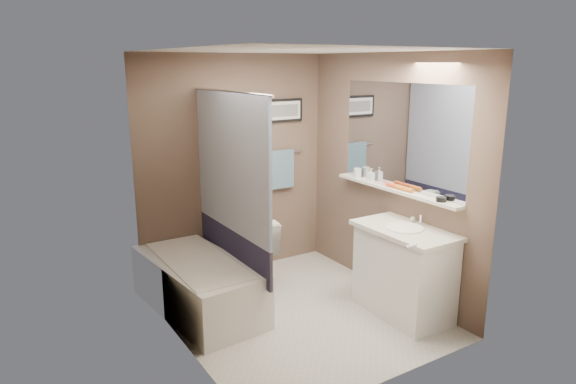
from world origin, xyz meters
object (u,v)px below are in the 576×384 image
vanity (404,273)px  hair_brush_front (404,189)px  bathtub (198,285)px  hair_brush_back (395,186)px  toilet (252,249)px  soap_bottle (371,175)px  glass_jar (358,173)px  candle_bowl_near (441,199)px

vanity → hair_brush_front: size_ratio=4.09×
bathtub → hair_brush_back: (1.79, -0.71, 0.89)m
toilet → vanity: (0.87, -1.37, 0.02)m
hair_brush_front → soap_bottle: soap_bottle is taller
hair_brush_front → soap_bottle: size_ratio=1.63×
hair_brush_back → soap_bottle: bearing=90.0°
bathtub → soap_bottle: (1.79, -0.36, 0.93)m
glass_jar → hair_brush_front: bearing=-90.0°
toilet → glass_jar: bearing=170.1°
toilet → vanity: vanity is taller
glass_jar → soap_bottle: size_ratio=0.74×
hair_brush_back → glass_jar: glass_jar is taller
toilet → hair_brush_back: bearing=149.1°
glass_jar → hair_brush_back: bearing=-90.0°
vanity → hair_brush_back: (0.19, 0.37, 0.74)m
soap_bottle → hair_brush_back: bearing=-90.0°
vanity → hair_brush_front: (0.19, 0.24, 0.74)m
toilet → hair_brush_front: size_ratio=3.45×
candle_bowl_near → vanity: bearing=130.7°
bathtub → hair_brush_front: bearing=-30.6°
bathtub → soap_bottle: size_ratio=11.12×
hair_brush_front → soap_bottle: (0.00, 0.48, 0.05)m
toilet → candle_bowl_near: candle_bowl_near is taller
bathtub → toilet: 0.80m
hair_brush_back → vanity: bearing=-116.6°
hair_brush_front → bathtub: bearing=154.8°
bathtub → candle_bowl_near: (1.79, -1.29, 0.89)m
glass_jar → vanity: bearing=-101.2°
vanity → hair_brush_front: 0.80m
toilet → candle_bowl_near: 2.04m
toilet → hair_brush_front: 1.72m
vanity → hair_brush_back: 0.85m
candle_bowl_near → soap_bottle: soap_bottle is taller
bathtub → vanity: bearing=-39.4°
bathtub → soap_bottle: 2.05m
candle_bowl_near → soap_bottle: 0.94m
toilet → glass_jar: size_ratio=7.59×
candle_bowl_near → glass_jar: 1.15m
glass_jar → soap_bottle: bearing=-90.0°
vanity → soap_bottle: 1.08m
toilet → hair_brush_front: (1.05, -1.13, 0.76)m
vanity → bathtub: bearing=148.4°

